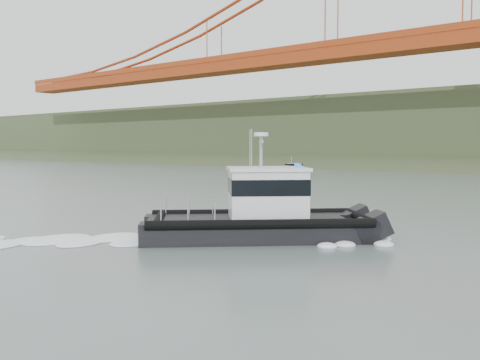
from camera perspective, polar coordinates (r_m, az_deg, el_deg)
name	(u,v)px	position (r m, az deg, el deg)	size (l,w,h in m)	color
ground	(133,235)	(28.05, -11.29, -5.79)	(400.00, 400.00, 0.00)	#52615D
patrol_boat	(260,211)	(26.33, 2.17, -3.36)	(10.91, 10.56, 5.41)	black
motorboat	(292,171)	(80.96, 5.58, 0.95)	(3.69, 5.84, 3.05)	silver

